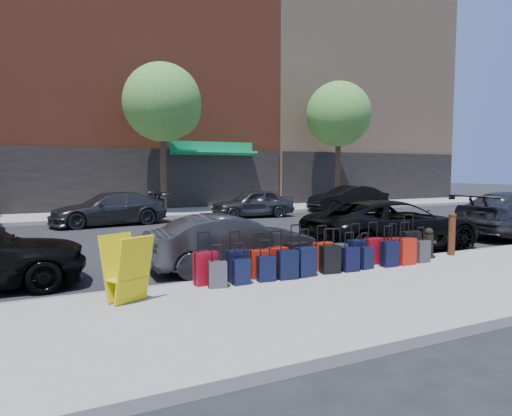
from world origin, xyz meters
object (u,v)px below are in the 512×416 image
fire_hydrant (429,244)px  car_far_3 (348,199)px  bollard (452,234)px  display_rack (127,269)px  car_near_1 (232,242)px  car_near_2 (393,225)px  tree_center (165,105)px  car_far_2 (253,203)px  tree_right (341,116)px  suitcase_front_5 (323,256)px  car_far_1 (109,209)px

fire_hydrant → car_far_3: (6.76, 11.84, 0.22)m
bollard → display_rack: display_rack is taller
car_near_1 → car_near_2: size_ratio=0.75×
tree_center → car_near_2: (3.05, -12.46, -4.70)m
fire_hydrant → car_far_2: (0.92, 11.55, 0.19)m
display_rack → car_far_3: car_far_3 is taller
bollard → car_near_1: size_ratio=0.27×
car_near_1 → car_near_2: (5.05, 0.29, 0.08)m
tree_right → car_far_3: (-1.24, -2.40, -4.71)m
tree_right → car_near_1: size_ratio=1.91×
suitcase_front_5 → car_far_2: bearing=68.8°
tree_center → car_near_1: 13.76m
tree_center → bollard: 15.39m
car_far_2 → bollard: bearing=1.7°
suitcase_front_5 → bollard: size_ratio=0.92×
display_rack → car_far_2: car_far_2 is taller
car_near_1 → bollard: bearing=-103.4°
car_near_2 → car_far_3: (6.22, 10.05, -0.01)m
bollard → car_far_3: bearing=63.1°
display_rack → suitcase_front_5: bearing=-18.0°
car_far_2 → car_near_2: bearing=0.3°
car_near_2 → tree_center: bearing=17.2°
car_far_3 → car_near_2: bearing=-25.4°
display_rack → car_near_2: car_near_2 is taller
car_near_2 → car_far_2: car_near_2 is taller
suitcase_front_5 → car_far_3: bearing=48.2°
car_near_1 → car_far_1: bearing=9.8°
car_near_1 → car_near_2: 5.06m
car_near_2 → car_far_1: car_near_2 is taller
bollard → car_near_1: (-5.25, 1.53, -0.05)m
car_far_1 → car_far_3: size_ratio=1.09×
suitcase_front_5 → bollard: bearing=-2.2°
tree_center → car_far_1: tree_center is taller
display_rack → car_far_2: (8.14, 12.09, -0.01)m
bollard → car_far_1: (-6.44, 11.40, -0.01)m
tree_right → display_rack: tree_right is taller
fire_hydrant → car_far_2: bearing=107.0°
tree_center → car_far_3: size_ratio=1.71×
car_far_1 → car_far_2: car_far_1 is taller
bollard → car_far_2: bearing=89.1°
fire_hydrant → car_near_2: car_near_2 is taller
tree_right → suitcase_front_5: bearing=-127.8°
fire_hydrant → car_near_2: (0.54, 1.78, 0.23)m
display_rack → tree_right: bearing=19.3°
car_near_1 → tree_right: bearing=-41.5°
car_far_1 → car_far_2: 6.62m
suitcase_front_5 → car_far_2: size_ratio=0.24×
car_far_3 → display_rack: bearing=-42.1°
car_near_1 → car_far_3: size_ratio=0.89×
bollard → display_rack: 7.98m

